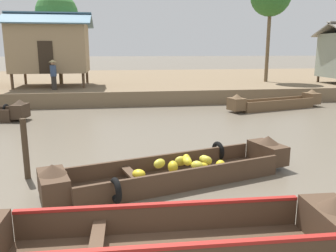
# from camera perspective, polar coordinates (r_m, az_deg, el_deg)

# --- Properties ---
(ground_plane) EXTENTS (300.00, 300.00, 0.00)m
(ground_plane) POSITION_cam_1_polar(r_m,az_deg,el_deg) (13.89, -7.46, -0.16)
(ground_plane) COLOR #665B4C
(riverbank_strip) EXTENTS (160.00, 20.00, 0.81)m
(riverbank_strip) POSITION_cam_1_polar(r_m,az_deg,el_deg) (28.56, -8.38, 7.10)
(riverbank_strip) COLOR #756047
(riverbank_strip) RESTS_ON ground
(banana_boat) EXTENTS (6.01, 2.82, 0.81)m
(banana_boat) POSITION_cam_1_polar(r_m,az_deg,el_deg) (8.11, 1.31, -7.34)
(banana_boat) COLOR #473323
(banana_boat) RESTS_ON ground
(viewer_boat) EXTENTS (5.87, 1.51, 0.87)m
(viewer_boat) POSITION_cam_1_polar(r_m,az_deg,el_deg) (5.29, -0.54, -18.45)
(viewer_boat) COLOR #473323
(viewer_boat) RESTS_ON ground
(fishing_skiff_distant) EXTENTS (5.56, 2.23, 0.91)m
(fishing_skiff_distant) POSITION_cam_1_polar(r_m,az_deg,el_deg) (18.77, 17.32, 3.64)
(fishing_skiff_distant) COLOR brown
(fishing_skiff_distant) RESTS_ON ground
(stilt_house_mid_left) EXTENTS (5.02, 4.01, 4.37)m
(stilt_house_mid_left) POSITION_cam_1_polar(r_m,az_deg,el_deg) (22.58, -18.75, 12.22)
(stilt_house_mid_left) COLOR #4C3826
(stilt_house_mid_left) RESTS_ON riverbank_strip
(palm_tree_near) EXTENTS (2.62, 2.62, 5.71)m
(palm_tree_near) POSITION_cam_1_polar(r_m,az_deg,el_deg) (23.95, -17.80, 17.10)
(palm_tree_near) COLOR brown
(palm_tree_near) RESTS_ON riverbank_strip
(vendor_person) EXTENTS (0.44, 0.44, 1.66)m
(vendor_person) POSITION_cam_1_polar(r_m,az_deg,el_deg) (20.30, -18.33, 8.25)
(vendor_person) COLOR #332D28
(vendor_person) RESTS_ON riverbank_strip
(mooring_post) EXTENTS (0.14, 0.14, 1.46)m
(mooring_post) POSITION_cam_1_polar(r_m,az_deg,el_deg) (8.82, -22.40, -3.51)
(mooring_post) COLOR #423323
(mooring_post) RESTS_ON ground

